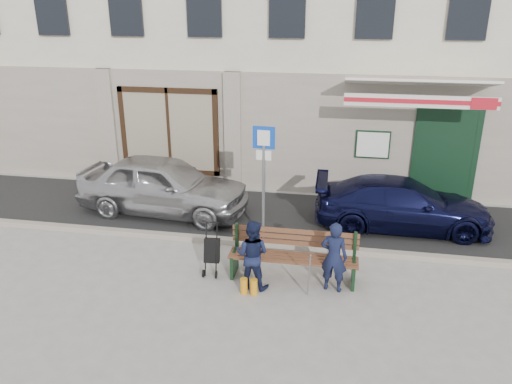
% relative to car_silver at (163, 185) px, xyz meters
% --- Properties ---
extents(ground, '(80.00, 80.00, 0.00)m').
position_rel_car_silver_xyz_m(ground, '(2.71, -2.92, -0.71)').
color(ground, '#9E9991').
rests_on(ground, ground).
extents(asphalt_lane, '(60.00, 3.20, 0.01)m').
position_rel_car_silver_xyz_m(asphalt_lane, '(2.71, 0.18, -0.71)').
color(asphalt_lane, '#282828').
rests_on(asphalt_lane, ground).
extents(curb, '(60.00, 0.18, 0.12)m').
position_rel_car_silver_xyz_m(curb, '(2.71, -1.42, -0.65)').
color(curb, '#9E9384').
rests_on(curb, ground).
extents(car_silver, '(4.31, 2.04, 1.42)m').
position_rel_car_silver_xyz_m(car_silver, '(0.00, 0.00, 0.00)').
color(car_silver, '#B4B5B9').
rests_on(car_silver, ground).
extents(car_navy, '(4.01, 1.70, 1.15)m').
position_rel_car_silver_xyz_m(car_navy, '(5.68, 0.12, -0.14)').
color(car_navy, black).
rests_on(car_navy, ground).
extents(parking_sign, '(0.47, 0.08, 2.53)m').
position_rel_car_silver_xyz_m(parking_sign, '(2.65, -1.04, 0.97)').
color(parking_sign, gray).
rests_on(parking_sign, ground).
extents(bench, '(2.40, 1.17, 0.98)m').
position_rel_car_silver_xyz_m(bench, '(3.43, -2.62, -0.25)').
color(bench, brown).
rests_on(bench, ground).
extents(man, '(0.53, 0.39, 1.33)m').
position_rel_car_silver_xyz_m(man, '(4.23, -2.87, -0.05)').
color(man, '#121732').
rests_on(man, ground).
extents(woman, '(0.71, 0.59, 1.31)m').
position_rel_car_silver_xyz_m(woman, '(2.78, -3.01, -0.06)').
color(woman, '#141A39').
rests_on(woman, ground).
extents(stroller, '(0.31, 0.43, 1.01)m').
position_rel_car_silver_xyz_m(stroller, '(1.93, -2.66, -0.26)').
color(stroller, black).
rests_on(stroller, ground).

